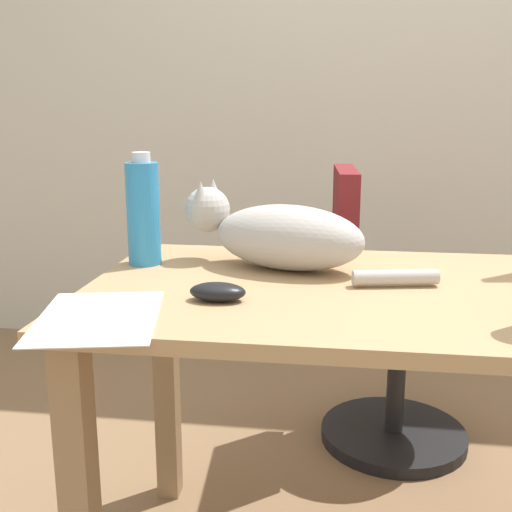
# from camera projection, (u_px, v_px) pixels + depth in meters

# --- Properties ---
(back_wall) EXTENTS (6.00, 0.04, 2.60)m
(back_wall) POSITION_uv_depth(u_px,v_px,m) (404.00, 58.00, 2.64)
(back_wall) COLOR beige
(back_wall) RESTS_ON ground_plane
(desk) EXTENTS (1.54, 0.70, 0.73)m
(desk) POSITION_uv_depth(u_px,v_px,m) (454.00, 337.00, 1.30)
(desk) COLOR tan
(desk) RESTS_ON ground_plane
(office_chair) EXTENTS (0.48, 0.48, 0.91)m
(office_chair) POSITION_uv_depth(u_px,v_px,m) (383.00, 330.00, 2.02)
(office_chair) COLOR black
(office_chair) RESTS_ON ground_plane
(cat) EXTENTS (0.59, 0.29, 0.20)m
(cat) POSITION_uv_depth(u_px,v_px,m) (279.00, 234.00, 1.44)
(cat) COLOR #B2ADA8
(cat) RESTS_ON desk
(computer_mouse) EXTENTS (0.11, 0.06, 0.04)m
(computer_mouse) POSITION_uv_depth(u_px,v_px,m) (218.00, 292.00, 1.21)
(computer_mouse) COLOR black
(computer_mouse) RESTS_ON desk
(paper_sheet) EXTENTS (0.27, 0.33, 0.00)m
(paper_sheet) POSITION_uv_depth(u_px,v_px,m) (98.00, 317.00, 1.11)
(paper_sheet) COLOR white
(paper_sheet) RESTS_ON desk
(water_bottle) EXTENTS (0.08, 0.08, 0.27)m
(water_bottle) POSITION_uv_depth(u_px,v_px,m) (143.00, 212.00, 1.47)
(water_bottle) COLOR #2D8CD1
(water_bottle) RESTS_ON desk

